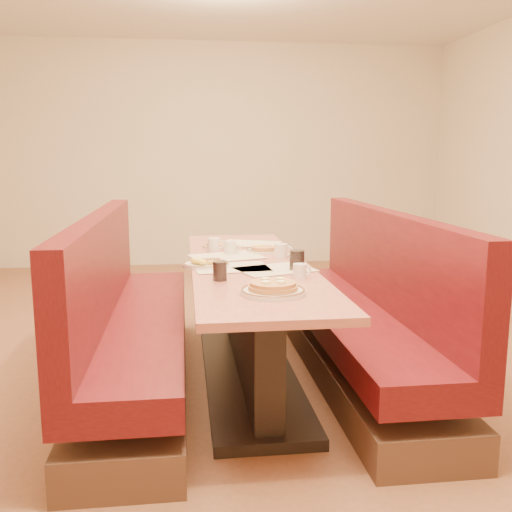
{
  "coord_description": "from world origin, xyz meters",
  "views": [
    {
      "loc": [
        -0.39,
        -3.39,
        1.39
      ],
      "look_at": [
        0.0,
        -0.33,
        0.85
      ],
      "focal_mm": 40.0,
      "sensor_mm": 36.0,
      "label": 1
    }
  ],
  "objects": [
    {
      "name": "placemat_near_right",
      "position": [
        0.12,
        -0.24,
        0.75
      ],
      "size": [
        0.49,
        0.43,
        0.0
      ],
      "primitive_type": "cube",
      "rotation": [
        0.0,
        0.0,
        0.34
      ],
      "color": "beige",
      "rests_on": "diner_table"
    },
    {
      "name": "eggs_plate",
      "position": [
        -0.27,
        -0.07,
        0.77
      ],
      "size": [
        0.28,
        0.28,
        0.06
      ],
      "rotation": [
        0.0,
        0.0,
        -0.04
      ],
      "color": "silver",
      "rests_on": "diner_table"
    },
    {
      "name": "coffee_mug_c",
      "position": [
        0.22,
        0.15,
        0.8
      ],
      "size": [
        0.12,
        0.08,
        0.09
      ],
      "rotation": [
        0.0,
        0.0,
        -0.12
      ],
      "color": "silver",
      "rests_on": "diner_table"
    },
    {
      "name": "coffee_mug_a",
      "position": [
        0.22,
        -0.47,
        0.79
      ],
      "size": [
        0.1,
        0.07,
        0.08
      ],
      "rotation": [
        0.0,
        0.0,
        0.15
      ],
      "color": "silver",
      "rests_on": "diner_table"
    },
    {
      "name": "placemat_near_left",
      "position": [
        -0.12,
        -0.15,
        0.75
      ],
      "size": [
        0.45,
        0.35,
        0.0
      ],
      "primitive_type": "cube",
      "rotation": [
        0.0,
        0.0,
        0.08
      ],
      "color": "beige",
      "rests_on": "diner_table"
    },
    {
      "name": "soda_tumbler_mid",
      "position": [
        0.24,
        -0.27,
        0.81
      ],
      "size": [
        0.08,
        0.08,
        0.12
      ],
      "color": "black",
      "rests_on": "diner_table"
    },
    {
      "name": "booth_left",
      "position": [
        -0.73,
        0.0,
        0.36
      ],
      "size": [
        0.55,
        2.5,
        1.05
      ],
      "color": "#4C3326",
      "rests_on": "ground"
    },
    {
      "name": "coffee_mug_d",
      "position": [
        -0.19,
        0.46,
        0.8
      ],
      "size": [
        0.12,
        0.08,
        0.09
      ],
      "rotation": [
        0.0,
        0.0,
        0.12
      ],
      "color": "silver",
      "rests_on": "diner_table"
    },
    {
      "name": "room_envelope",
      "position": [
        0.0,
        0.0,
        1.93
      ],
      "size": [
        6.04,
        8.04,
        2.82
      ],
      "color": "beige",
      "rests_on": "ground"
    },
    {
      "name": "coffee_mug_b",
      "position": [
        -0.08,
        0.34,
        0.79
      ],
      "size": [
        0.11,
        0.08,
        0.09
      ],
      "rotation": [
        0.0,
        0.0,
        -0.32
      ],
      "color": "silver",
      "rests_on": "diner_table"
    },
    {
      "name": "pancake_plate",
      "position": [
        0.02,
        -0.81,
        0.77
      ],
      "size": [
        0.31,
        0.31,
        0.07
      ],
      "rotation": [
        0.0,
        0.0,
        0.25
      ],
      "color": "silver",
      "rests_on": "diner_table"
    },
    {
      "name": "placemat_far_right",
      "position": [
        0.09,
        0.75,
        0.75
      ],
      "size": [
        0.51,
        0.45,
        0.0
      ],
      "primitive_type": "cube",
      "rotation": [
        0.0,
        0.0,
        -0.39
      ],
      "color": "beige",
      "rests_on": "diner_table"
    },
    {
      "name": "placemat_far_left",
      "position": [
        -0.12,
        0.22,
        0.75
      ],
      "size": [
        0.51,
        0.44,
        0.0
      ],
      "primitive_type": "cube",
      "rotation": [
        0.0,
        0.0,
        0.3
      ],
      "color": "beige",
      "rests_on": "diner_table"
    },
    {
      "name": "soda_tumbler_near",
      "position": [
        -0.21,
        -0.48,
        0.8
      ],
      "size": [
        0.07,
        0.07,
        0.1
      ],
      "color": "black",
      "rests_on": "diner_table"
    },
    {
      "name": "ground",
      "position": [
        0.0,
        0.0,
        0.0
      ],
      "size": [
        8.0,
        8.0,
        0.0
      ],
      "primitive_type": "plane",
      "color": "#9E6647",
      "rests_on": "ground"
    },
    {
      "name": "diner_table",
      "position": [
        0.0,
        0.0,
        0.37
      ],
      "size": [
        0.7,
        2.5,
        0.75
      ],
      "color": "black",
      "rests_on": "ground"
    },
    {
      "name": "booth_right",
      "position": [
        0.73,
        0.0,
        0.36
      ],
      "size": [
        0.55,
        2.5,
        1.05
      ],
      "color": "#4C3326",
      "rests_on": "ground"
    },
    {
      "name": "extra_plate_mid",
      "position": [
        0.14,
        0.39,
        0.77
      ],
      "size": [
        0.24,
        0.24,
        0.05
      ],
      "rotation": [
        0.0,
        0.0,
        0.35
      ],
      "color": "silver",
      "rests_on": "diner_table"
    },
    {
      "name": "extra_plate_far",
      "position": [
        -0.17,
        0.6,
        0.76
      ],
      "size": [
        0.2,
        0.2,
        0.04
      ],
      "rotation": [
        0.0,
        0.0,
        0.29
      ],
      "color": "silver",
      "rests_on": "diner_table"
    }
  ]
}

